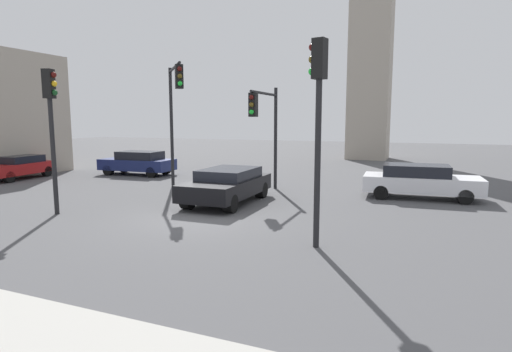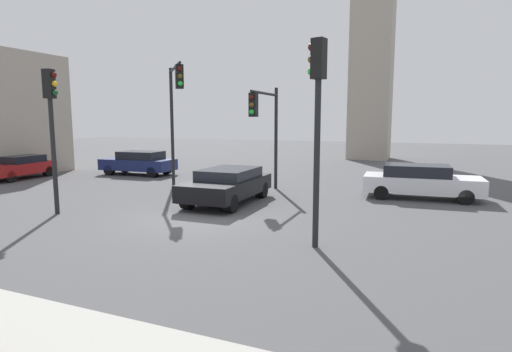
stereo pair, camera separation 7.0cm
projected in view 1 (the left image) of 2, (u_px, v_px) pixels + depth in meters
ground_plane at (198, 218)px, 14.38m from camera, size 106.98×106.98×0.00m
traffic_light_0 at (175, 101)px, 19.17m from camera, size 2.42×2.78×5.92m
traffic_light_1 at (318, 105)px, 10.56m from camera, size 0.48×0.38×5.39m
traffic_light_2 at (265, 119)px, 18.73m from camera, size 0.32×3.24×4.91m
traffic_light_3 at (51, 114)px, 14.44m from camera, size 0.49×0.39×5.11m
car_1 at (138, 162)px, 25.54m from camera, size 4.63×2.17×1.46m
car_2 at (20, 167)px, 23.77m from camera, size 2.03×4.11×1.33m
car_3 at (227, 184)px, 16.88m from camera, size 2.26×4.78×1.39m
car_4 at (420, 181)px, 17.87m from camera, size 4.90×2.25×1.45m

